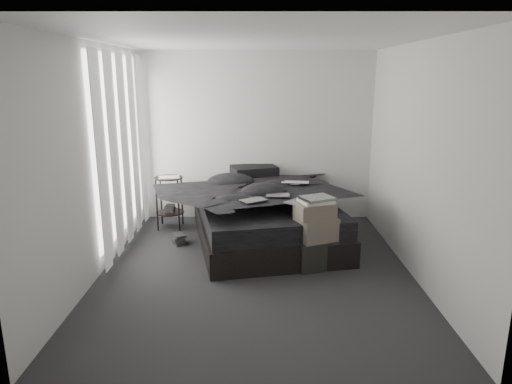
{
  "coord_description": "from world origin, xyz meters",
  "views": [
    {
      "loc": [
        0.01,
        -4.99,
        2.23
      ],
      "look_at": [
        0.0,
        0.8,
        0.75
      ],
      "focal_mm": 32.0,
      "sensor_mm": 36.0,
      "label": 1
    }
  ],
  "objects_px": {
    "box_lower": "(314,253)",
    "bed": "(265,229)",
    "laptop": "(295,178)",
    "side_stand": "(170,203)"
  },
  "relations": [
    {
      "from": "bed",
      "to": "side_stand",
      "type": "bearing_deg",
      "value": 147.14
    },
    {
      "from": "bed",
      "to": "box_lower",
      "type": "distance_m",
      "value": 1.07
    },
    {
      "from": "bed",
      "to": "laptop",
      "type": "height_order",
      "value": "laptop"
    },
    {
      "from": "side_stand",
      "to": "laptop",
      "type": "bearing_deg",
      "value": -12.59
    },
    {
      "from": "laptop",
      "to": "bed",
      "type": "bearing_deg",
      "value": -154.5
    },
    {
      "from": "box_lower",
      "to": "bed",
      "type": "bearing_deg",
      "value": 122.08
    },
    {
      "from": "bed",
      "to": "side_stand",
      "type": "relative_size",
      "value": 3.06
    },
    {
      "from": "side_stand",
      "to": "bed",
      "type": "bearing_deg",
      "value": -21.28
    },
    {
      "from": "laptop",
      "to": "side_stand",
      "type": "bearing_deg",
      "value": 173.82
    },
    {
      "from": "laptop",
      "to": "box_lower",
      "type": "height_order",
      "value": "laptop"
    }
  ]
}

